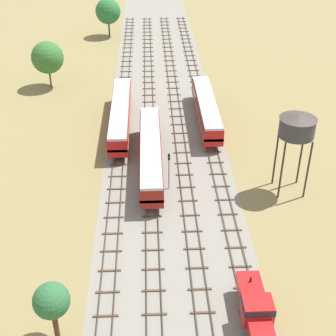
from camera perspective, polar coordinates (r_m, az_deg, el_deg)
The scene contains 15 objects.
ground_plane at distance 79.83m, azimuth -0.50°, elevation 5.17°, with size 480.00×480.00×0.00m, color olive.
ballast_bed at distance 79.83m, azimuth -0.50°, elevation 5.18°, with size 17.73×176.00×0.01m, color gray.
track_far_left at distance 80.75m, azimuth -5.42°, elevation 5.46°, with size 2.40×126.00×0.29m.
track_left at distance 80.63m, azimuth -2.15°, elevation 5.55°, with size 2.40×126.00×0.29m.
track_centre_left at distance 80.76m, azimuth 1.11°, elevation 5.61°, with size 2.40×126.00×0.29m.
track_centre at distance 81.16m, azimuth 4.35°, elevation 5.66°, with size 2.40×126.00×0.29m.
shunter_loco_centre_nearest at distance 46.51m, azimuth 10.21°, elevation -15.84°, with size 2.74×8.46×3.10m.
passenger_coach_left_near at distance 66.74m, azimuth -2.06°, elevation 1.91°, with size 2.96×22.00×3.80m.
passenger_coach_far_left_mid at distance 77.56m, azimuth -5.57°, elevation 6.32°, with size 2.96×22.00×3.80m.
diesel_railcar_centre_midfar at distance 79.30m, azimuth 4.49°, elevation 6.97°, with size 2.96×20.50×3.80m.
water_tower at distance 60.86m, azimuth 14.82°, elevation 4.69°, with size 4.55×4.55×10.79m.
signal_post_nearest at distance 61.95m, azimuth 0.11°, elevation 0.19°, with size 0.28×0.47×5.37m.
lineside_tree_0 at distance 122.91m, azimuth -7.01°, elevation 17.68°, with size 5.96×5.96×8.99m.
lineside_tree_1 at distance 94.41m, azimuth -13.88°, elevation 12.39°, with size 5.91×5.91×8.70m.
lineside_tree_2 at distance 44.03m, azimuth -13.43°, elevation -14.87°, with size 3.22×3.22×6.28m.
Camera 1 is at (-2.38, -15.12, 36.18)m, focal length 52.29 mm.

